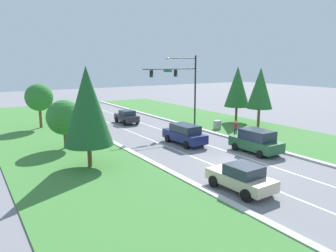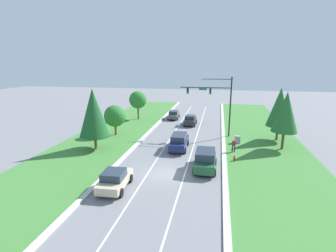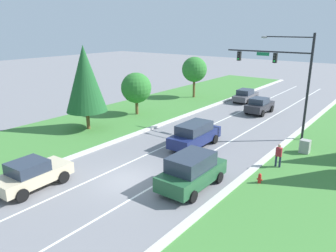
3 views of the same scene
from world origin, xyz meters
name	(u,v)px [view 1 (image 1 of 3)]	position (x,y,z in m)	size (l,w,h in m)	color
ground_plane	(239,164)	(0.00, 0.00, 0.00)	(160.00, 160.00, 0.00)	slate
curb_strip_right	(286,153)	(5.65, 0.00, 0.07)	(0.50, 90.00, 0.15)	beige
curb_strip_left	(179,177)	(-5.65, 0.00, 0.07)	(0.50, 90.00, 0.15)	beige
grass_verge_right	(322,145)	(10.90, 0.00, 0.04)	(10.00, 90.00, 0.08)	#427F38
grass_verge_left	(108,193)	(-10.90, 0.00, 0.04)	(10.00, 90.00, 0.08)	#427F38
lane_stripe_inner_left	(221,168)	(-1.80, 0.00, 0.00)	(0.14, 81.00, 0.01)	white
lane_stripe_inner_right	(255,161)	(1.80, 0.00, 0.00)	(0.14, 81.00, 0.01)	white
traffic_signal_mast	(182,81)	(4.44, 14.35, 5.70)	(7.30, 0.41, 8.66)	black
navy_suv	(185,134)	(0.11, 7.58, 1.01)	(2.14, 5.11, 1.94)	navy
champagne_sedan	(241,177)	(-3.73, -3.99, 0.87)	(2.31, 4.49, 1.72)	beige
forest_suv	(256,141)	(3.67, 1.71, 1.05)	(2.28, 4.73, 2.06)	#235633
charcoal_sedan	(127,117)	(0.08, 20.66, 0.87)	(2.04, 4.14, 1.73)	#28282D
graphite_sedan	(88,115)	(-3.61, 25.23, 0.79)	(2.11, 4.71, 1.58)	#4C4C51
utility_cabinet	(217,125)	(7.46, 11.29, 0.53)	(0.70, 0.60, 1.07)	#9E9E99
pedestrian	(235,128)	(6.76, 7.52, 0.94)	(0.40, 0.24, 1.69)	#232842
fire_hydrant	(256,138)	(6.72, 4.50, 0.34)	(0.34, 0.20, 0.70)	red
conifer_near_right_tree	(260,88)	(12.78, 9.80, 4.77)	(3.10, 3.10, 7.27)	brown
oak_near_left_tree	(39,97)	(-10.08, 23.24, 3.74)	(3.26, 3.26, 5.38)	brown
conifer_far_right_tree	(237,87)	(12.92, 13.83, 4.70)	(3.29, 3.29, 7.35)	brown
oak_far_left_tree	(64,117)	(-10.14, 12.09, 2.92)	(3.20, 3.20, 4.53)	brown
conifer_mid_left_tree	(87,106)	(-10.11, 5.46, 4.69)	(3.66, 3.66, 7.63)	brown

